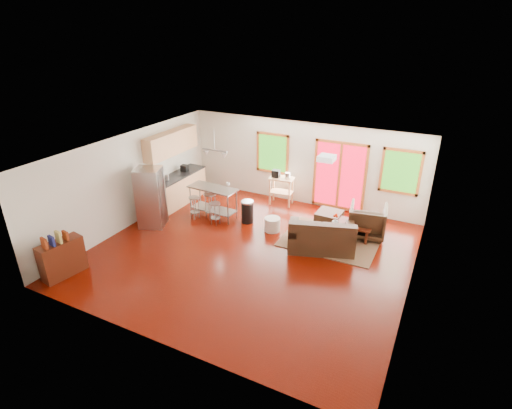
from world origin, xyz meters
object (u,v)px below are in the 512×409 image
at_px(coffee_table, 352,225).
at_px(kitchen_cart, 281,181).
at_px(armchair, 367,219).
at_px(island, 213,197).
at_px(ottoman, 329,219).
at_px(rug, 330,240).
at_px(loveseat, 321,237).
at_px(refrigerator, 151,197).

bearing_deg(coffee_table, kitchen_cart, 156.10).
bearing_deg(armchair, island, 2.13).
bearing_deg(ottoman, island, -164.35).
xyz_separation_m(rug, ottoman, (-0.29, 0.75, 0.21)).
height_order(loveseat, ottoman, loveseat).
relative_size(rug, kitchen_cart, 2.18).
xyz_separation_m(armchair, kitchen_cart, (-2.90, 0.86, 0.28)).
relative_size(coffee_table, ottoman, 1.57).
distance_m(rug, ottoman, 0.83).
bearing_deg(loveseat, ottoman, 80.86).
relative_size(rug, island, 1.64).
bearing_deg(kitchen_cart, rug, -36.25).
relative_size(ottoman, refrigerator, 0.39).
bearing_deg(refrigerator, kitchen_cart, 26.35).
relative_size(coffee_table, island, 0.70).
xyz_separation_m(rug, coffee_table, (0.45, 0.42, 0.35)).
distance_m(rug, island, 3.59).
distance_m(loveseat, ottoman, 1.33).
relative_size(loveseat, island, 1.24).
bearing_deg(ottoman, refrigerator, -154.61).
bearing_deg(rug, coffee_table, 42.92).
bearing_deg(ottoman, kitchen_cart, 156.24).
xyz_separation_m(loveseat, kitchen_cart, (-2.04, 2.12, 0.42)).
xyz_separation_m(rug, loveseat, (-0.09, -0.56, 0.33)).
xyz_separation_m(coffee_table, armchair, (0.32, 0.28, 0.12)).
xyz_separation_m(coffee_table, island, (-3.98, -0.58, 0.27)).
height_order(rug, refrigerator, refrigerator).
height_order(loveseat, coffee_table, loveseat).
distance_m(ottoman, refrigerator, 5.01).
bearing_deg(kitchen_cart, refrigerator, -132.05).
xyz_separation_m(coffee_table, kitchen_cart, (-2.57, 1.14, 0.40)).
relative_size(rug, loveseat, 1.32).
distance_m(loveseat, island, 3.48).
distance_m(ottoman, kitchen_cart, 2.08).
height_order(ottoman, kitchen_cart, kitchen_cart).
bearing_deg(rug, island, -177.42).
height_order(rug, ottoman, ottoman).
distance_m(coffee_table, island, 4.03).
height_order(armchair, ottoman, armchair).
distance_m(loveseat, coffee_table, 1.12).
relative_size(loveseat, armchair, 1.91).
bearing_deg(rug, refrigerator, -163.87).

